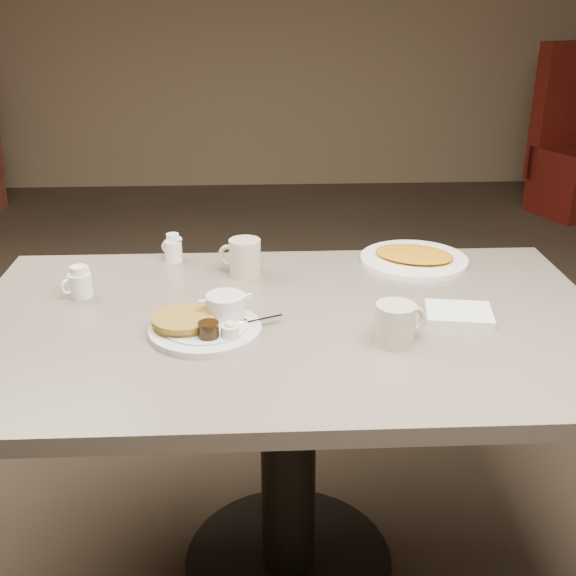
{
  "coord_description": "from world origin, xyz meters",
  "views": [
    {
      "loc": [
        -0.07,
        -1.48,
        1.47
      ],
      "look_at": [
        0.0,
        0.02,
        0.82
      ],
      "focal_mm": 44.27,
      "sensor_mm": 36.0,
      "label": 1
    }
  ],
  "objects_px": {
    "coffee_mug_far": "(244,258)",
    "creamer_right": "(173,249)",
    "creamer_left": "(80,283)",
    "diner_table": "(288,382)",
    "main_plate": "(206,322)",
    "hash_plate": "(414,258)",
    "coffee_mug_near": "(397,323)"
  },
  "relations": [
    {
      "from": "coffee_mug_far",
      "to": "hash_plate",
      "type": "height_order",
      "value": "coffee_mug_far"
    },
    {
      "from": "coffee_mug_far",
      "to": "creamer_left",
      "type": "relative_size",
      "value": 1.61
    },
    {
      "from": "coffee_mug_far",
      "to": "main_plate",
      "type": "bearing_deg",
      "value": -103.99
    },
    {
      "from": "hash_plate",
      "to": "creamer_right",
      "type": "bearing_deg",
      "value": 176.2
    },
    {
      "from": "creamer_left",
      "to": "coffee_mug_near",
      "type": "bearing_deg",
      "value": -20.9
    },
    {
      "from": "main_plate",
      "to": "coffee_mug_far",
      "type": "height_order",
      "value": "coffee_mug_far"
    },
    {
      "from": "main_plate",
      "to": "coffee_mug_far",
      "type": "distance_m",
      "value": 0.34
    },
    {
      "from": "hash_plate",
      "to": "main_plate",
      "type": "bearing_deg",
      "value": -144.31
    },
    {
      "from": "creamer_left",
      "to": "diner_table",
      "type": "bearing_deg",
      "value": -16.83
    },
    {
      "from": "coffee_mug_far",
      "to": "creamer_right",
      "type": "relative_size",
      "value": 1.61
    },
    {
      "from": "diner_table",
      "to": "coffee_mug_far",
      "type": "distance_m",
      "value": 0.37
    },
    {
      "from": "diner_table",
      "to": "creamer_left",
      "type": "distance_m",
      "value": 0.57
    },
    {
      "from": "coffee_mug_near",
      "to": "hash_plate",
      "type": "relative_size",
      "value": 0.34
    },
    {
      "from": "coffee_mug_near",
      "to": "coffee_mug_far",
      "type": "xyz_separation_m",
      "value": [
        -0.33,
        0.4,
        0.0
      ]
    },
    {
      "from": "main_plate",
      "to": "creamer_right",
      "type": "xyz_separation_m",
      "value": [
        -0.12,
        0.44,
        0.01
      ]
    },
    {
      "from": "main_plate",
      "to": "creamer_left",
      "type": "height_order",
      "value": "creamer_left"
    },
    {
      "from": "coffee_mug_near",
      "to": "coffee_mug_far",
      "type": "bearing_deg",
      "value": 129.46
    },
    {
      "from": "main_plate",
      "to": "creamer_left",
      "type": "relative_size",
      "value": 4.13
    },
    {
      "from": "diner_table",
      "to": "creamer_left",
      "type": "height_order",
      "value": "creamer_left"
    },
    {
      "from": "coffee_mug_far",
      "to": "creamer_right",
      "type": "distance_m",
      "value": 0.23
    },
    {
      "from": "diner_table",
      "to": "hash_plate",
      "type": "height_order",
      "value": "hash_plate"
    },
    {
      "from": "main_plate",
      "to": "coffee_mug_far",
      "type": "relative_size",
      "value": 2.57
    },
    {
      "from": "main_plate",
      "to": "creamer_left",
      "type": "xyz_separation_m",
      "value": [
        -0.32,
        0.21,
        0.01
      ]
    },
    {
      "from": "creamer_left",
      "to": "main_plate",
      "type": "bearing_deg",
      "value": -32.42
    },
    {
      "from": "diner_table",
      "to": "creamer_right",
      "type": "bearing_deg",
      "value": 127.84
    },
    {
      "from": "coffee_mug_near",
      "to": "coffee_mug_far",
      "type": "distance_m",
      "value": 0.52
    },
    {
      "from": "coffee_mug_near",
      "to": "coffee_mug_far",
      "type": "height_order",
      "value": "coffee_mug_far"
    },
    {
      "from": "coffee_mug_far",
      "to": "creamer_right",
      "type": "xyz_separation_m",
      "value": [
        -0.2,
        0.12,
        -0.01
      ]
    },
    {
      "from": "main_plate",
      "to": "hash_plate",
      "type": "distance_m",
      "value": 0.68
    },
    {
      "from": "creamer_left",
      "to": "hash_plate",
      "type": "height_order",
      "value": "creamer_left"
    },
    {
      "from": "diner_table",
      "to": "coffee_mug_far",
      "type": "height_order",
      "value": "coffee_mug_far"
    },
    {
      "from": "diner_table",
      "to": "creamer_left",
      "type": "xyz_separation_m",
      "value": [
        -0.51,
        0.15,
        0.21
      ]
    }
  ]
}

